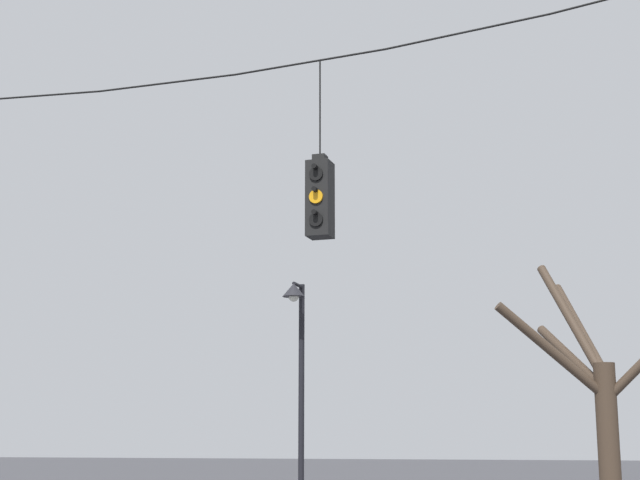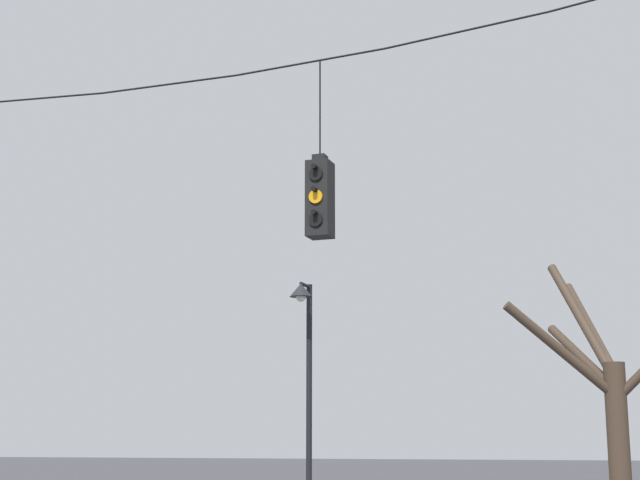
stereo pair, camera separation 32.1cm
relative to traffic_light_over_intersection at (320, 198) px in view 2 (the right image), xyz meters
The scene contains 4 objects.
span_wire 3.36m from the traffic_light_over_intersection, behind, with size 16.31×0.03×0.67m.
traffic_light_over_intersection is the anchor object (origin of this frame).
street_lamp 6.65m from the traffic_light_over_intersection, 112.04° to the left, with size 0.46×0.80×5.11m.
bare_tree 9.65m from the traffic_light_over_intersection, 69.10° to the left, with size 4.57×3.57×5.95m.
Camera 2 is at (7.00, -12.47, 1.88)m, focal length 55.00 mm.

